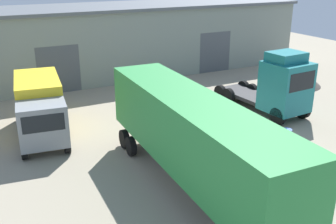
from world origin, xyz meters
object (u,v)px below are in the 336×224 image
traffic_cone (274,134)px  oil_drum (286,137)px  gravel_pile (292,73)px  tractor_unit_teal (279,86)px  container_trailer_green (191,134)px  box_truck_grey (40,105)px

traffic_cone → oil_drum: bearing=-86.2°
gravel_pile → traffic_cone: (-8.63, -7.65, -0.72)m
tractor_unit_teal → container_trailer_green: tractor_unit_teal is taller
box_truck_grey → traffic_cone: (11.35, -6.58, -1.52)m
gravel_pile → traffic_cone: gravel_pile is taller
tractor_unit_teal → gravel_pile: bearing=125.4°
tractor_unit_teal → oil_drum: 4.69m
container_trailer_green → oil_drum: container_trailer_green is taller
container_trailer_green → traffic_cone: (6.94, 2.58, -2.41)m
box_truck_grey → traffic_cone: bearing=67.2°
container_trailer_green → oil_drum: 7.53m
container_trailer_green → box_truck_grey: bearing=-152.0°
tractor_unit_teal → gravel_pile: (5.98, 4.92, -1.01)m
tractor_unit_teal → traffic_cone: size_ratio=12.45×
gravel_pile → container_trailer_green: bearing=-146.7°
tractor_unit_teal → box_truck_grey: bearing=-109.4°
oil_drum → traffic_cone: (-0.06, 0.86, -0.19)m
tractor_unit_teal → traffic_cone: (-2.64, -2.73, -1.73)m
oil_drum → container_trailer_green: bearing=-166.2°
box_truck_grey → gravel_pile: size_ratio=1.46×
container_trailer_green → traffic_cone: 7.78m
tractor_unit_teal → traffic_cone: 4.18m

